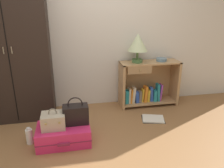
% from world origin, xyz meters
% --- Properties ---
extents(ground_plane, '(9.00, 9.00, 0.00)m').
position_xyz_m(ground_plane, '(0.00, 0.00, 0.00)').
color(ground_plane, olive).
extents(back_wall, '(6.40, 0.10, 2.60)m').
position_xyz_m(back_wall, '(0.00, 1.50, 1.30)').
color(back_wall, silver).
rests_on(back_wall, ground_plane).
extents(wardrobe, '(1.02, 0.47, 2.13)m').
position_xyz_m(wardrobe, '(-1.08, 1.20, 1.07)').
color(wardrobe, black).
rests_on(wardrobe, ground_plane).
extents(bookshelf, '(0.97, 0.35, 0.75)m').
position_xyz_m(bookshelf, '(0.94, 1.27, 0.34)').
color(bookshelf, tan).
rests_on(bookshelf, ground_plane).
extents(table_lamp, '(0.31, 0.31, 0.45)m').
position_xyz_m(table_lamp, '(0.75, 1.26, 1.05)').
color(table_lamp, '#4C7542').
rests_on(table_lamp, bookshelf).
extents(bowl, '(0.17, 0.17, 0.05)m').
position_xyz_m(bowl, '(1.16, 1.26, 0.77)').
color(bowl, slate).
rests_on(bowl, bookshelf).
extents(suitcase_large, '(0.65, 0.44, 0.22)m').
position_xyz_m(suitcase_large, '(-0.44, 0.38, 0.11)').
color(suitcase_large, '#DB2860').
rests_on(suitcase_large, ground_plane).
extents(train_case, '(0.28, 0.24, 0.25)m').
position_xyz_m(train_case, '(-0.55, 0.37, 0.32)').
color(train_case, '#B7A88E').
rests_on(train_case, suitcase_large).
extents(handbag, '(0.31, 0.17, 0.35)m').
position_xyz_m(handbag, '(-0.28, 0.43, 0.35)').
color(handbag, black).
rests_on(handbag, suitcase_large).
extents(bottle, '(0.08, 0.08, 0.22)m').
position_xyz_m(bottle, '(-0.86, 0.44, 0.10)').
color(bottle, white).
rests_on(bottle, ground_plane).
extents(open_book_on_floor, '(0.38, 0.32, 0.02)m').
position_xyz_m(open_book_on_floor, '(0.86, 0.71, 0.01)').
color(open_book_on_floor, white).
rests_on(open_book_on_floor, ground_plane).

